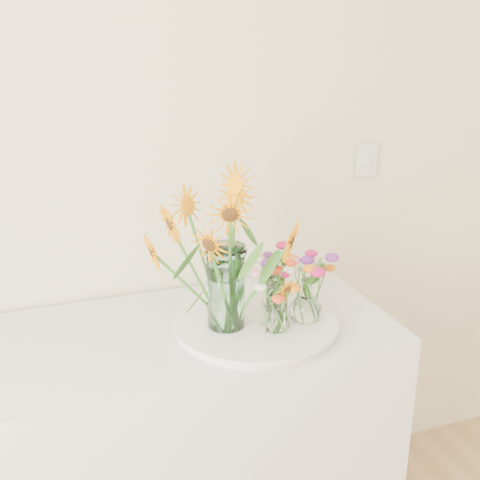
{
  "coord_description": "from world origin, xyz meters",
  "views": [
    {
      "loc": [
        -0.84,
        0.35,
        1.76
      ],
      "look_at": [
        -0.29,
        1.89,
        1.18
      ],
      "focal_mm": 45.0,
      "sensor_mm": 36.0,
      "label": 1
    }
  ],
  "objects_px": {
    "mason_jar": "(226,287)",
    "small_vase_b": "(306,300)",
    "counter": "(168,457)",
    "tray": "(255,325)",
    "small_vase_c": "(274,290)",
    "small_vase_a": "(276,314)"
  },
  "relations": [
    {
      "from": "counter",
      "to": "small_vase_b",
      "type": "xyz_separation_m",
      "value": [
        0.41,
        -0.12,
        0.54
      ]
    },
    {
      "from": "tray",
      "to": "small_vase_c",
      "type": "bearing_deg",
      "value": 36.91
    },
    {
      "from": "small_vase_b",
      "to": "small_vase_c",
      "type": "bearing_deg",
      "value": 114.81
    },
    {
      "from": "tray",
      "to": "small_vase_c",
      "type": "relative_size",
      "value": 4.04
    },
    {
      "from": "tray",
      "to": "mason_jar",
      "type": "distance_m",
      "value": 0.17
    },
    {
      "from": "small_vase_a",
      "to": "small_vase_b",
      "type": "bearing_deg",
      "value": 14.45
    },
    {
      "from": "small_vase_b",
      "to": "small_vase_c",
      "type": "relative_size",
      "value": 1.17
    },
    {
      "from": "counter",
      "to": "small_vase_a",
      "type": "xyz_separation_m",
      "value": [
        0.31,
        -0.15,
        0.53
      ]
    },
    {
      "from": "mason_jar",
      "to": "small_vase_c",
      "type": "xyz_separation_m",
      "value": [
        0.18,
        0.07,
        -0.07
      ]
    },
    {
      "from": "small_vase_b",
      "to": "small_vase_c",
      "type": "distance_m",
      "value": 0.13
    },
    {
      "from": "counter",
      "to": "tray",
      "type": "height_order",
      "value": "tray"
    },
    {
      "from": "mason_jar",
      "to": "small_vase_a",
      "type": "relative_size",
      "value": 2.43
    },
    {
      "from": "small_vase_b",
      "to": "small_vase_c",
      "type": "height_order",
      "value": "small_vase_b"
    },
    {
      "from": "small_vase_a",
      "to": "small_vase_b",
      "type": "relative_size",
      "value": 0.77
    },
    {
      "from": "mason_jar",
      "to": "small_vase_b",
      "type": "relative_size",
      "value": 1.87
    },
    {
      "from": "mason_jar",
      "to": "small_vase_b",
      "type": "xyz_separation_m",
      "value": [
        0.24,
        -0.04,
        -0.06
      ]
    },
    {
      "from": "mason_jar",
      "to": "small_vase_b",
      "type": "distance_m",
      "value": 0.25
    },
    {
      "from": "counter",
      "to": "mason_jar",
      "type": "relative_size",
      "value": 5.51
    },
    {
      "from": "counter",
      "to": "small_vase_c",
      "type": "bearing_deg",
      "value": -0.4
    },
    {
      "from": "small_vase_a",
      "to": "counter",
      "type": "bearing_deg",
      "value": 154.35
    },
    {
      "from": "counter",
      "to": "small_vase_c",
      "type": "relative_size",
      "value": 12.0
    },
    {
      "from": "small_vase_b",
      "to": "mason_jar",
      "type": "bearing_deg",
      "value": 169.49
    }
  ]
}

